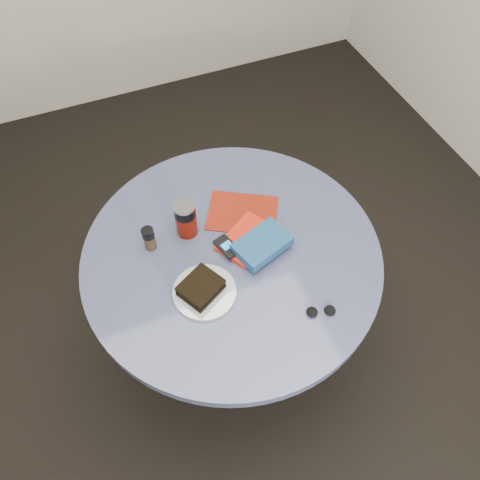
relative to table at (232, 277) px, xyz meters
name	(u,v)px	position (x,y,z in m)	size (l,w,h in m)	color
ground	(234,343)	(0.00, 0.00, -0.59)	(4.00, 4.00, 0.00)	black
table	(232,277)	(0.00, 0.00, 0.00)	(1.00, 1.00, 0.75)	black
plate	(205,292)	(-0.14, -0.11, 0.17)	(0.20, 0.20, 0.01)	silver
sandwich	(201,287)	(-0.15, -0.11, 0.20)	(0.16, 0.15, 0.04)	black
soda_can	(186,219)	(-0.11, 0.14, 0.23)	(0.09, 0.09, 0.14)	#6F1105
pepper_grinder	(149,239)	(-0.24, 0.12, 0.21)	(0.05, 0.05, 0.09)	#3D281A
magazine	(242,213)	(0.10, 0.14, 0.17)	(0.24, 0.18, 0.00)	maroon
red_book	(247,239)	(0.06, 0.02, 0.18)	(0.19, 0.13, 0.02)	red
novel	(262,244)	(0.09, -0.04, 0.20)	(0.18, 0.12, 0.04)	navy
mp3_player	(227,247)	(-0.01, 0.01, 0.19)	(0.07, 0.10, 0.02)	black
headphones	(321,311)	(0.17, -0.31, 0.17)	(0.10, 0.06, 0.02)	black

